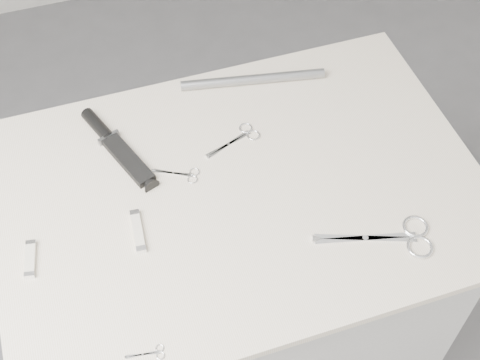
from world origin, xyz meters
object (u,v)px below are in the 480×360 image
object	(u,v)px
plinth	(239,297)
pocket_knife_b	(30,259)
sheathed_knife	(114,143)
metal_rail	(253,79)
large_shears	(399,237)
tiny_scissors	(151,353)
embroidery_scissors_a	(241,137)
embroidery_scissors_b	(184,175)
pocket_knife_a	(138,231)

from	to	relation	value
plinth	pocket_knife_b	distance (m)	0.64
sheathed_knife	metal_rail	distance (m)	0.36
large_shears	tiny_scissors	xyz separation A→B (m)	(-0.51, -0.08, -0.00)
embroidery_scissors_a	tiny_scissors	bearing A→B (deg)	-145.63
large_shears	sheathed_knife	size ratio (longest dim) A/B	0.93
sheathed_knife	tiny_scissors	bearing A→B (deg)	155.63
embroidery_scissors_a	pocket_knife_b	distance (m)	0.51
metal_rail	tiny_scissors	bearing A→B (deg)	-123.82
embroidery_scissors_a	pocket_knife_b	world-z (taller)	pocket_knife_b
tiny_scissors	sheathed_knife	world-z (taller)	sheathed_knife
embroidery_scissors_b	sheathed_knife	world-z (taller)	sheathed_knife
tiny_scissors	pocket_knife_b	bearing A→B (deg)	133.05
plinth	embroidery_scissors_a	xyz separation A→B (m)	(0.05, 0.13, 0.47)
large_shears	metal_rail	size ratio (longest dim) A/B	0.68
large_shears	tiny_scissors	size ratio (longest dim) A/B	3.35
pocket_knife_a	pocket_knife_b	size ratio (longest dim) A/B	1.22
plinth	metal_rail	world-z (taller)	metal_rail
large_shears	pocket_knife_b	world-z (taller)	pocket_knife_b
large_shears	embroidery_scissors_b	size ratio (longest dim) A/B	2.42
large_shears	metal_rail	world-z (taller)	metal_rail
tiny_scissors	sheathed_knife	size ratio (longest dim) A/B	0.28
embroidery_scissors_b	sheathed_knife	bearing A→B (deg)	161.99
sheathed_knife	pocket_knife_a	distance (m)	0.23
pocket_knife_b	large_shears	bearing A→B (deg)	-94.41
tiny_scissors	sheathed_knife	xyz separation A→B (m)	(0.04, 0.48, 0.01)
plinth	sheathed_knife	world-z (taller)	sheathed_knife
embroidery_scissors_a	pocket_knife_b	size ratio (longest dim) A/B	1.62
metal_rail	pocket_knife_b	bearing A→B (deg)	-149.93
metal_rail	plinth	bearing A→B (deg)	-114.33
large_shears	embroidery_scissors_a	bearing A→B (deg)	138.21
embroidery_scissors_a	tiny_scissors	size ratio (longest dim) A/B	1.93
plinth	metal_rail	size ratio (longest dim) A/B	2.68
embroidery_scissors_a	sheathed_knife	bearing A→B (deg)	147.05
pocket_knife_b	tiny_scissors	bearing A→B (deg)	-136.06
embroidery_scissors_b	metal_rail	distance (m)	0.31
plinth	pocket_knife_a	xyz separation A→B (m)	(-0.22, -0.04, 0.48)
plinth	embroidery_scissors_a	distance (m)	0.49
sheathed_knife	embroidery_scissors_a	bearing A→B (deg)	-123.03
pocket_knife_a	plinth	bearing A→B (deg)	-74.64
embroidery_scissors_a	metal_rail	xyz separation A→B (m)	(0.08, 0.15, 0.01)
embroidery_scissors_a	sheathed_knife	world-z (taller)	sheathed_knife
pocket_knife_b	embroidery_scissors_b	bearing A→B (deg)	-61.92
embroidery_scissors_b	metal_rail	world-z (taller)	metal_rail
large_shears	tiny_scissors	world-z (taller)	large_shears
tiny_scissors	metal_rail	size ratio (longest dim) A/B	0.20
embroidery_scissors_a	sheathed_knife	distance (m)	0.27
large_shears	sheathed_knife	world-z (taller)	sheathed_knife
embroidery_scissors_b	pocket_knife_a	xyz separation A→B (m)	(-0.12, -0.11, 0.00)
plinth	metal_rail	distance (m)	0.57
embroidery_scissors_b	tiny_scissors	xyz separation A→B (m)	(-0.16, -0.36, -0.00)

